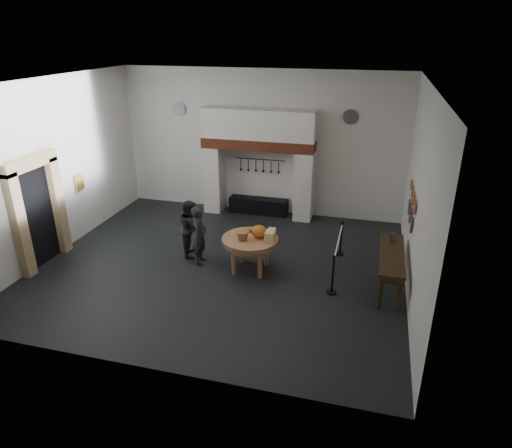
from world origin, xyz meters
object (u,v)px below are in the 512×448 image
(side_table, at_px, (392,254))
(barrier_post_far, at_px, (341,239))
(iron_range, at_px, (259,206))
(work_table, at_px, (250,239))
(visitor_far, at_px, (191,228))
(barrier_post_near, at_px, (333,276))
(visitor_near, at_px, (200,235))

(side_table, xyz_separation_m, barrier_post_far, (-1.24, 1.43, -0.42))
(iron_range, distance_m, work_table, 3.89)
(visitor_far, distance_m, barrier_post_far, 3.96)
(visitor_far, xyz_separation_m, side_table, (5.07, -0.45, 0.11))
(work_table, xyz_separation_m, visitor_far, (-1.73, 0.44, -0.08))
(barrier_post_near, bearing_deg, iron_range, 123.33)
(visitor_near, xyz_separation_m, barrier_post_near, (3.42, -0.62, -0.32))
(iron_range, xyz_separation_m, barrier_post_near, (2.86, -4.35, 0.20))
(visitor_far, distance_m, side_table, 5.09)
(visitor_near, xyz_separation_m, visitor_far, (-0.40, 0.40, -0.01))
(iron_range, xyz_separation_m, side_table, (4.10, -3.78, 0.62))
(work_table, distance_m, visitor_far, 1.79)
(side_table, relative_size, barrier_post_near, 2.44)
(visitor_far, relative_size, barrier_post_near, 1.68)
(visitor_near, distance_m, barrier_post_far, 3.71)
(visitor_far, height_order, side_table, visitor_far)
(barrier_post_far, bearing_deg, work_table, -145.76)
(work_table, height_order, barrier_post_far, barrier_post_far)
(iron_range, height_order, barrier_post_near, barrier_post_near)
(work_table, height_order, side_table, side_table)
(visitor_far, bearing_deg, work_table, -123.23)
(visitor_far, bearing_deg, side_table, -114.02)
(iron_range, bearing_deg, work_table, -78.49)
(barrier_post_near, bearing_deg, visitor_far, 165.05)
(visitor_near, xyz_separation_m, barrier_post_far, (3.42, 1.38, -0.32))
(iron_range, relative_size, barrier_post_far, 2.11)
(iron_range, relative_size, work_table, 1.37)
(barrier_post_near, distance_m, barrier_post_far, 2.00)
(iron_range, xyz_separation_m, visitor_near, (-0.57, -3.72, 0.52))
(iron_range, relative_size, visitor_near, 1.23)
(side_table, distance_m, barrier_post_near, 1.43)
(barrier_post_near, relative_size, barrier_post_far, 1.00)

